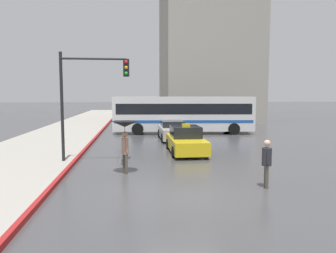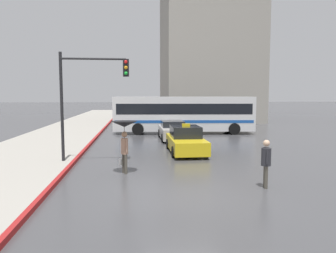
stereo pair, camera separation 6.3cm
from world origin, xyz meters
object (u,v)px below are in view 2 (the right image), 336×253
sedan_red (173,131)px  pedestrian_with_umbrella (124,131)px  taxi (186,141)px  pedestrian_man (266,159)px  traffic_light (90,87)px  city_bus (184,113)px

sedan_red → pedestrian_with_umbrella: pedestrian_with_umbrella is taller
taxi → pedestrian_man: size_ratio=2.71×
pedestrian_man → pedestrian_with_umbrella: bearing=-105.1°
traffic_light → sedan_red: bearing=59.2°
pedestrian_with_umbrella → taxi: bearing=-61.3°
pedestrian_with_umbrella → city_bus: bearing=-44.1°
pedestrian_man → traffic_light: (-6.58, 4.76, 2.61)m
sedan_red → city_bus: bearing=-109.5°
pedestrian_man → city_bus: bearing=-165.8°
pedestrian_with_umbrella → pedestrian_man: pedestrian_with_umbrella is taller
taxi → traffic_light: bearing=27.4°
pedestrian_man → traffic_light: 8.53m
taxi → traffic_light: (-4.92, -2.55, 2.94)m
taxi → city_bus: size_ratio=0.39×
city_bus → pedestrian_man: bearing=5.9°
pedestrian_with_umbrella → sedan_red: bearing=-43.5°
taxi → sedan_red: (-0.08, 5.57, -0.03)m
pedestrian_with_umbrella → traffic_light: bearing=11.3°
taxi → pedestrian_with_umbrella: pedestrian_with_umbrella is taller
sedan_red → pedestrian_with_umbrella: (-3.21, -10.24, 1.13)m
city_bus → pedestrian_man: 16.78m
city_bus → pedestrian_with_umbrella: size_ratio=5.47×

